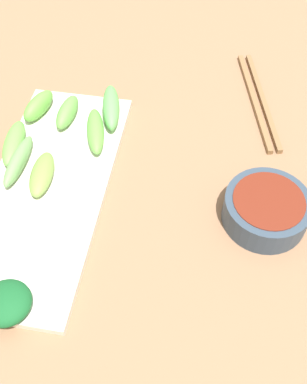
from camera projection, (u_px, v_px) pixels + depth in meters
name	position (u px, v px, depth m)	size (l,w,h in m)	color
tabletop	(145.00, 202.00, 0.64)	(2.10, 2.10, 0.02)	#90684A
sauce_bowl	(266.00, 209.00, 0.60)	(0.11, 0.11, 0.04)	#334252
serving_plate	(48.00, 190.00, 0.64)	(0.16, 0.39, 0.01)	silver
broccoli_stalk_0	(14.00, 143.00, 0.66)	(0.03, 0.09, 0.02)	#6CBB4B
broccoli_stalk_1	(43.00, 172.00, 0.63)	(0.03, 0.08, 0.02)	#799E46
broccoli_stalk_2	(96.00, 131.00, 0.68)	(0.03, 0.09, 0.02)	#65B145
broccoli_stalk_3	(38.00, 106.00, 0.71)	(0.03, 0.07, 0.03)	#66B443
broccoli_stalk_4	(111.00, 107.00, 0.71)	(0.03, 0.10, 0.03)	#63BB5A
broccoli_stalk_5	(67.00, 112.00, 0.70)	(0.03, 0.07, 0.03)	#67A949
broccoli_leafy_6	(6.00, 303.00, 0.52)	(0.06, 0.06, 0.03)	#175A29
broccoli_stalk_7	(18.00, 161.00, 0.64)	(0.02, 0.10, 0.02)	#6EA35A
chopsticks	(258.00, 100.00, 0.75)	(0.08, 0.23, 0.01)	olive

